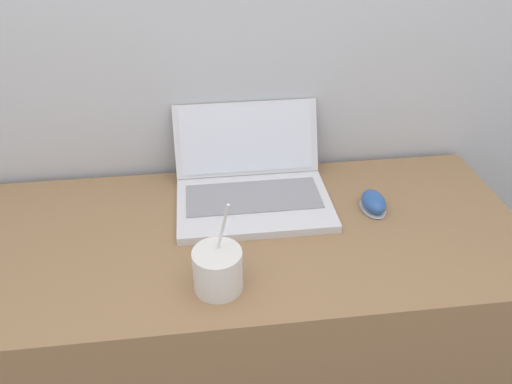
# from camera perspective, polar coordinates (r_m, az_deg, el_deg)

# --- Properties ---
(desk) EXTENTS (1.38, 0.57, 0.74)m
(desk) POSITION_cam_1_polar(r_m,az_deg,el_deg) (1.43, -2.13, -16.26)
(desk) COLOR #936D47
(desk) RESTS_ON ground_plane
(laptop) EXTENTS (0.38, 0.34, 0.20)m
(laptop) POSITION_cam_1_polar(r_m,az_deg,el_deg) (1.27, -0.50, 1.04)
(laptop) COLOR silver
(laptop) RESTS_ON desk
(drink_cup) EXTENTS (0.10, 0.10, 0.21)m
(drink_cup) POSITION_cam_1_polar(r_m,az_deg,el_deg) (1.00, -4.39, -8.78)
(drink_cup) COLOR silver
(drink_cup) RESTS_ON desk
(computer_mouse) EXTENTS (0.06, 0.10, 0.04)m
(computer_mouse) POSITION_cam_1_polar(r_m,az_deg,el_deg) (1.27, 13.29, -1.17)
(computer_mouse) COLOR #B2B2B7
(computer_mouse) RESTS_ON desk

